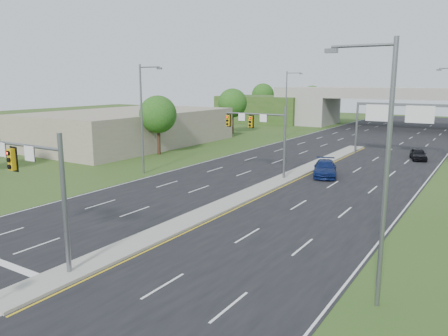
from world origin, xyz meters
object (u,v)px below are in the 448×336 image
object	(u,v)px
sign_gantry	(402,115)
overpass	(400,111)
car_far_b	(325,168)
signal_mast_near	(32,176)
car_far_c	(418,154)
signal_mast_far	(263,130)

from	to	relation	value
sign_gantry	overpass	xyz separation A→B (m)	(-6.68, 35.08, -1.69)
overpass	car_far_b	bearing A→B (deg)	-86.88
signal_mast_near	overpass	size ratio (longest dim) A/B	0.09
car_far_b	car_far_c	distance (m)	16.28
signal_mast_far	car_far_c	size ratio (longest dim) A/B	1.73
sign_gantry	signal_mast_far	bearing A→B (deg)	-114.11
overpass	car_far_c	bearing A→B (deg)	-75.83
signal_mast_near	car_far_c	world-z (taller)	signal_mast_near
car_far_b	overpass	bearing A→B (deg)	74.20
car_far_c	signal_mast_near	bearing A→B (deg)	-121.58
signal_mast_near	overpass	bearing A→B (deg)	88.38
overpass	car_far_b	xyz separation A→B (m)	(2.80, -51.33, -2.75)
signal_mast_near	sign_gantry	bearing A→B (deg)	78.75
signal_mast_far	car_far_b	world-z (taller)	signal_mast_far
overpass	car_far_b	size ratio (longest dim) A/B	14.89
signal_mast_near	sign_gantry	size ratio (longest dim) A/B	0.60
signal_mast_near	car_far_c	bearing A→B (deg)	75.33
signal_mast_far	car_far_c	world-z (taller)	signal_mast_far
sign_gantry	overpass	size ratio (longest dim) A/B	0.14
car_far_c	car_far_b	bearing A→B (deg)	-129.98
overpass	car_far_c	xyz separation A→B (m)	(9.18, -36.35, -2.84)
car_far_b	car_far_c	size ratio (longest dim) A/B	1.33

